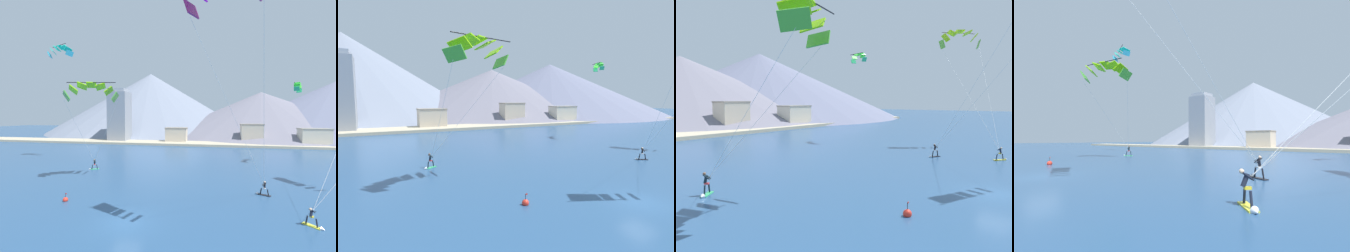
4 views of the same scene
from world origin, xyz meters
TOP-DOWN VIEW (x-y plane):
  - ground_plane at (0.00, 0.00)m, footprint 400.00×400.00m
  - kitesurfer_near_lead at (13.18, 9.73)m, footprint 1.74×1.11m
  - kitesurfer_near_trail at (15.74, 2.30)m, footprint 1.50×1.53m
  - kitesurfer_mid_center at (-13.24, 17.77)m, footprint 1.66×1.31m
  - parafoil_kite_mid_center at (-9.48, 10.95)m, footprint 7.34×9.42m
  - parafoil_kite_distant_high_outer at (22.65, 27.37)m, footprint 2.54×4.08m
  - parafoil_kite_distant_low_drift at (-23.55, 23.38)m, footprint 5.79×2.42m
  - race_marker_buoy at (-8.43, 3.44)m, footprint 0.56×0.56m
  - shoreline_strip at (0.00, 56.97)m, footprint 180.00×10.00m
  - shore_building_harbour_front at (20.18, 61.19)m, footprint 7.29×4.82m
  - shore_building_promenade_mid at (-5.22, 60.01)m, footprint 7.56×5.12m
  - shore_building_quay_east at (38.01, 58.21)m, footprint 8.61×5.07m
  - highrise_tower at (-26.75, 60.42)m, footprint 7.00×7.00m
  - mountain_peak_west_ridge at (-35.23, 117.30)m, footprint 94.59×94.59m
  - mountain_peak_central_summit at (31.77, 105.55)m, footprint 106.00×106.00m
  - mountain_peak_east_shoulder at (66.02, 105.59)m, footprint 116.39×116.39m
  - mountain_peak_far_spur at (-31.51, 120.50)m, footprint 121.08×121.08m

SIDE VIEW (x-z plane):
  - ground_plane at x=0.00m, z-range 0.00..0.00m
  - race_marker_buoy at x=-8.43m, z-range -0.35..0.67m
  - shoreline_strip at x=0.00m, z-range 0.00..0.70m
  - kitesurfer_near_trail at x=15.74m, z-range -0.36..1.34m
  - kitesurfer_near_lead at x=13.18m, z-range -0.36..1.39m
  - kitesurfer_mid_center at x=-13.24m, z-range -0.35..1.48m
  - shore_building_promenade_mid at x=-5.22m, z-range 0.01..5.55m
  - shore_building_quay_east at x=38.01m, z-range 0.01..5.76m
  - shore_building_harbour_front at x=20.18m, z-range 0.01..6.94m
  - highrise_tower at x=-26.75m, z-range -0.21..19.40m
  - mountain_peak_central_summit at x=31.77m, z-range 0.00..22.12m
  - parafoil_kite_mid_center at x=-9.48m, z-range 6.61..19.33m
  - mountain_peak_east_shoulder at x=66.02m, z-range 0.00..26.67m
  - parafoil_kite_distant_high_outer at x=22.65m, z-range 14.10..15.75m
  - mountain_peak_west_ridge at x=-35.23m, z-range 0.00..30.77m
  - mountain_peak_far_spur at x=-31.51m, z-range 0.00..36.54m
  - parafoil_kite_distant_low_drift at x=-23.55m, z-range 21.73..24.15m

